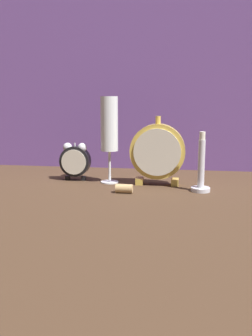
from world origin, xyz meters
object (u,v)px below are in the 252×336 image
Objects in this scene: brass_candlestick at (201,172)px; wine_cork at (124,189)px; mantel_clock_silver at (158,152)px; champagne_flute at (109,129)px; alarm_clock_twin_bell at (75,160)px.

brass_candlestick is 3.58× the size of wine_cork.
mantel_clock_silver is 0.15m from wine_cork.
brass_candlestick is 0.20m from wine_cork.
champagne_flute is (-0.13, 0.01, 0.06)m from mantel_clock_silver.
champagne_flute is 0.27m from brass_candlestick.
champagne_flute reaches higher than alarm_clock_twin_bell.
wine_cork is at bearing -166.63° from brass_candlestick.
alarm_clock_twin_bell is 0.45× the size of champagne_flute.
wine_cork is at bearing -126.61° from mantel_clock_silver.
alarm_clock_twin_bell is 0.36m from brass_candlestick.
champagne_flute is 1.57× the size of brass_candlestick.
alarm_clock_twin_bell is 0.58× the size of mantel_clock_silver.
alarm_clock_twin_bell is 0.14m from champagne_flute.
mantel_clock_silver is (0.24, -0.02, 0.03)m from alarm_clock_twin_bell.
brass_candlestick is at bearing -26.39° from mantel_clock_silver.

